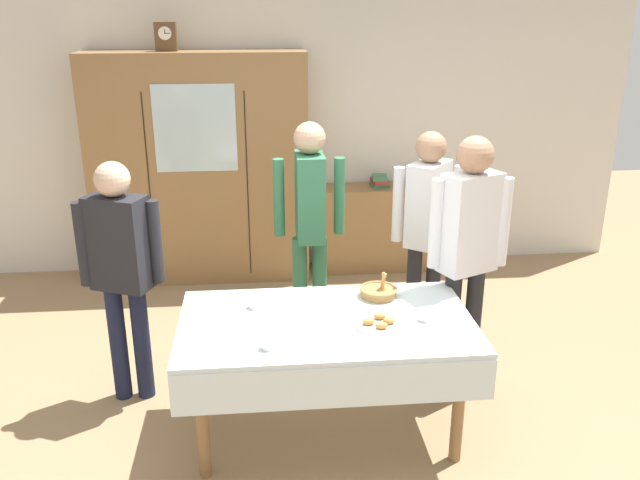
% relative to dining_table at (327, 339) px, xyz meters
% --- Properties ---
extents(ground_plane, '(12.00, 12.00, 0.00)m').
position_rel_dining_table_xyz_m(ground_plane, '(0.00, 0.23, -0.66)').
color(ground_plane, '#997A56').
rests_on(ground_plane, ground).
extents(back_wall, '(6.40, 0.10, 2.70)m').
position_rel_dining_table_xyz_m(back_wall, '(0.00, 2.88, 0.69)').
color(back_wall, silver).
rests_on(back_wall, ground).
extents(dining_table, '(1.71, 0.97, 0.76)m').
position_rel_dining_table_xyz_m(dining_table, '(0.00, 0.00, 0.00)').
color(dining_table, olive).
rests_on(dining_table, ground).
extents(wall_cabinet, '(1.96, 0.46, 2.10)m').
position_rel_dining_table_xyz_m(wall_cabinet, '(-0.90, 2.59, 0.39)').
color(wall_cabinet, olive).
rests_on(wall_cabinet, ground).
extents(mantel_clock, '(0.18, 0.11, 0.24)m').
position_rel_dining_table_xyz_m(mantel_clock, '(-1.12, 2.59, 1.56)').
color(mantel_clock, brown).
rests_on(mantel_clock, wall_cabinet).
extents(bookshelf_low, '(1.10, 0.35, 0.83)m').
position_rel_dining_table_xyz_m(bookshelf_low, '(0.78, 2.64, -0.24)').
color(bookshelf_low, olive).
rests_on(bookshelf_low, ground).
extents(book_stack, '(0.18, 0.22, 0.11)m').
position_rel_dining_table_xyz_m(book_stack, '(0.78, 2.64, 0.23)').
color(book_stack, '#3D754C').
rests_on(book_stack, bookshelf_low).
extents(tea_cup_mid_left, '(0.13, 0.13, 0.06)m').
position_rel_dining_table_xyz_m(tea_cup_mid_left, '(0.57, -0.04, 0.13)').
color(tea_cup_mid_left, white).
rests_on(tea_cup_mid_left, dining_table).
extents(tea_cup_center, '(0.13, 0.13, 0.06)m').
position_rel_dining_table_xyz_m(tea_cup_center, '(-0.34, -0.28, 0.13)').
color(tea_cup_center, white).
rests_on(tea_cup_center, dining_table).
extents(tea_cup_near_left, '(0.13, 0.13, 0.06)m').
position_rel_dining_table_xyz_m(tea_cup_near_left, '(-0.41, 0.22, 0.13)').
color(tea_cup_near_left, white).
rests_on(tea_cup_near_left, dining_table).
extents(bread_basket, '(0.24, 0.24, 0.16)m').
position_rel_dining_table_xyz_m(bread_basket, '(0.36, 0.33, 0.14)').
color(bread_basket, '#9E7542').
rests_on(bread_basket, dining_table).
extents(pastry_plate, '(0.28, 0.28, 0.05)m').
position_rel_dining_table_xyz_m(pastry_plate, '(0.29, -0.06, 0.12)').
color(pastry_plate, white).
rests_on(pastry_plate, dining_table).
extents(spoon_far_right, '(0.12, 0.02, 0.01)m').
position_rel_dining_table_xyz_m(spoon_far_right, '(0.00, 0.12, 0.11)').
color(spoon_far_right, silver).
rests_on(spoon_far_right, dining_table).
extents(spoon_near_left, '(0.12, 0.02, 0.01)m').
position_rel_dining_table_xyz_m(spoon_near_left, '(-0.28, -0.12, 0.11)').
color(spoon_near_left, silver).
rests_on(spoon_near_left, dining_table).
extents(spoon_center, '(0.12, 0.02, 0.01)m').
position_rel_dining_table_xyz_m(spoon_center, '(0.00, -0.25, 0.11)').
color(spoon_center, silver).
rests_on(spoon_center, dining_table).
extents(person_behind_table_right, '(0.52, 0.32, 1.61)m').
position_rel_dining_table_xyz_m(person_behind_table_right, '(-1.24, 0.54, 0.32)').
color(person_behind_table_right, '#191E38').
rests_on(person_behind_table_right, ground).
extents(person_by_cabinet, '(0.52, 0.33, 1.74)m').
position_rel_dining_table_xyz_m(person_by_cabinet, '(0.95, 0.46, 0.41)').
color(person_by_cabinet, '#232328').
rests_on(person_by_cabinet, ground).
extents(person_near_right_end, '(0.52, 0.41, 1.65)m').
position_rel_dining_table_xyz_m(person_near_right_end, '(0.85, 1.10, 0.35)').
color(person_near_right_end, '#232328').
rests_on(person_near_right_end, ground).
extents(person_behind_table_left, '(0.52, 0.36, 1.71)m').
position_rel_dining_table_xyz_m(person_behind_table_left, '(-0.00, 1.22, 0.39)').
color(person_behind_table_left, '#33704C').
rests_on(person_behind_table_left, ground).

